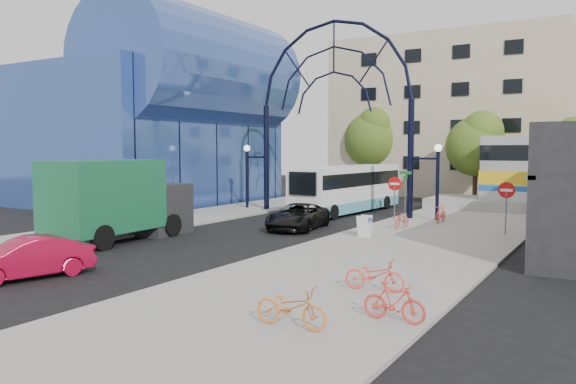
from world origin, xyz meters
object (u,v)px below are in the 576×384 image
Objects in this scene: tree_north_b at (374,137)px; bike_far_c at (291,307)px; red_sedan at (26,258)px; bike_far_b at (394,302)px; sandwich_board at (364,224)px; tree_north_a at (477,143)px; tree_north_c at (569,147)px; gateway_arch at (334,78)px; do_not_enter_sign at (506,195)px; stop_sign at (395,188)px; black_suv at (298,217)px; bike_near_a at (402,220)px; city_bus at (348,188)px; bike_near_b at (441,214)px; bike_far_a at (375,275)px; street_name_sign at (405,185)px; green_truck at (120,200)px.

tree_north_b is 39.50m from bike_far_c.
red_sedan reaches higher than bike_far_b.
sandwich_board is at bearing 15.08° from bike_far_c.
tree_north_a is 6.33m from tree_north_c.
do_not_enter_sign is (11.00, -4.00, -6.58)m from gateway_arch.
stop_sign reaches higher than black_suv.
do_not_enter_sign is at bearing -72.97° from tree_north_a.
sandwich_board reaches higher than bike_near_a.
bike_near_b is at bearing -19.47° from city_bus.
bike_far_b is at bearing -156.03° from bike_far_a.
tree_north_b reaches higher than tree_north_c.
black_suv is at bearing -126.39° from street_name_sign.
bike_near_a is (6.57, 16.49, -0.13)m from red_sedan.
bike_near_b reaches higher than bike_near_a.
bike_far_c is (3.34, -16.69, 0.06)m from bike_near_a.
gateway_arch is 7.19m from city_bus.
street_name_sign is 16.25m from bike_far_a.
tree_north_c reaches higher than stop_sign.
bike_far_c is at bearing -73.83° from bike_near_a.
green_truck is 16.03m from bike_far_b.
tree_north_b is 30.03m from green_truck.
gateway_arch is 13.98m from tree_north_a.
tree_north_c is at bearing -0.40° from bike_far_b.
bike_near_b is 1.02× the size of bike_far_b.
bike_far_a is (3.68, -12.63, 0.04)m from bike_near_a.
tree_north_c is 3.62× the size of bike_far_c.
tree_north_b is 37.14m from red_sedan.
bike_near_a is at bearing 20.06° from bike_far_b.
tree_north_a reaches higher than black_suv.
city_bus is 6.48× the size of bike_far_a.
black_suv is (1.32, -6.67, -7.89)m from gateway_arch.
gateway_arch is 8.96× the size of bike_far_b.
stop_sign is at bearing 12.35° from bike_far_c.
street_name_sign is at bearing -93.96° from tree_north_a.
bike_far_a is (13.53, -3.02, -1.25)m from green_truck.
tree_north_b reaches higher than street_name_sign.
sandwich_board is 0.14× the size of tree_north_a.
bike_far_c is at bearing -77.87° from street_name_sign.
do_not_enter_sign is at bearing -53.26° from tree_north_b.
tree_north_b reaches higher than stop_sign.
tree_north_a is 0.63× the size of city_bus.
bike_near_a is at bearing -105.61° from bike_near_b.
bike_near_a is (9.84, 9.62, -1.29)m from green_truck.
bike_far_a is at bearing -60.05° from gateway_arch.
tree_north_c is (12.12, 13.93, -4.28)m from gateway_arch.
gateway_arch reaches higher than stop_sign.
green_truck is 8.92m from black_suv.
stop_sign is 0.89× the size of street_name_sign.
street_name_sign is 6.78m from sandwich_board.
tree_north_b is (-9.48, 23.95, 4.52)m from sandwich_board.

